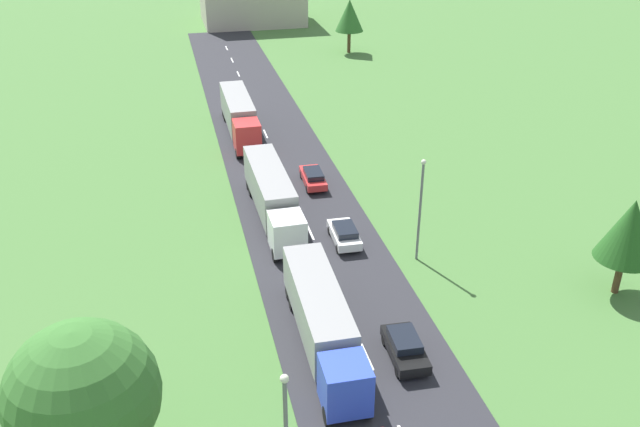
# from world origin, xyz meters

# --- Properties ---
(road) EXTENTS (10.00, 140.00, 0.06)m
(road) POSITION_xyz_m (0.00, 24.50, 0.03)
(road) COLOR #2B2B30
(road) RESTS_ON ground
(lane_marking_centre) EXTENTS (0.16, 124.75, 0.01)m
(lane_marking_centre) POSITION_xyz_m (0.00, 22.98, 0.07)
(lane_marking_centre) COLOR white
(lane_marking_centre) RESTS_ON road
(truck_lead) EXTENTS (2.70, 12.80, 3.47)m
(truck_lead) POSITION_xyz_m (-2.32, 13.44, 2.06)
(truck_lead) COLOR blue
(truck_lead) RESTS_ON road
(truck_second) EXTENTS (2.67, 13.62, 3.69)m
(truck_second) POSITION_xyz_m (-2.39, 30.00, 2.15)
(truck_second) COLOR white
(truck_second) RESTS_ON road
(truck_third) EXTENTS (2.52, 13.29, 3.73)m
(truck_third) POSITION_xyz_m (-2.54, 48.74, 2.18)
(truck_third) COLOR red
(truck_third) RESTS_ON road
(car_second) EXTENTS (2.04, 4.23, 1.43)m
(car_second) POSITION_xyz_m (2.08, 11.47, 0.82)
(car_second) COLOR black
(car_second) RESTS_ON road
(car_third) EXTENTS (1.92, 4.16, 1.42)m
(car_third) POSITION_xyz_m (2.14, 24.94, 0.81)
(car_third) COLOR white
(car_third) RESTS_ON road
(car_fourth) EXTENTS (1.86, 4.48, 1.39)m
(car_fourth) POSITION_xyz_m (2.08, 35.22, 0.80)
(car_fourth) COLOR red
(car_fourth) RESTS_ON road
(lamppost_second) EXTENTS (0.36, 0.36, 7.77)m
(lamppost_second) POSITION_xyz_m (6.60, 21.59, 4.36)
(lamppost_second) COLOR slate
(lamppost_second) RESTS_ON ground
(tree_birch) EXTENTS (3.81, 3.81, 6.85)m
(tree_birch) POSITION_xyz_m (17.99, 14.62, 4.73)
(tree_birch) COLOR #513823
(tree_birch) RESTS_ON ground
(tree_maple) EXTENTS (3.99, 3.99, 7.50)m
(tree_maple) POSITION_xyz_m (17.03, 77.51, 5.27)
(tree_maple) COLOR #513823
(tree_maple) RESTS_ON ground
(tree_pine) EXTENTS (6.52, 6.52, 9.12)m
(tree_pine) POSITION_xyz_m (-14.47, 5.80, 5.85)
(tree_pine) COLOR #513823
(tree_pine) RESTS_ON ground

